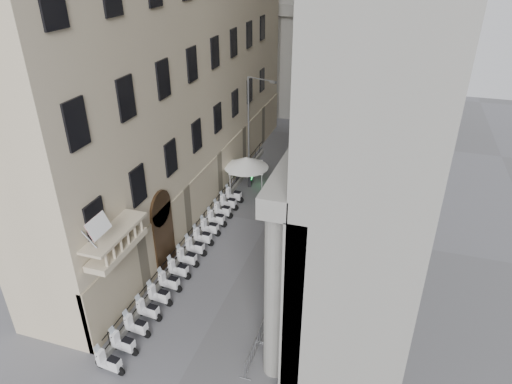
% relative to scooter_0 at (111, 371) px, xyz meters
% --- Properties ---
extents(iron_fence, '(0.30, 28.00, 1.40)m').
position_rel_scooter_0_xyz_m(iron_fence, '(-0.74, 14.65, 0.00)').
color(iron_fence, black).
rests_on(iron_fence, ground).
extents(blue_awning, '(1.60, 3.00, 3.00)m').
position_rel_scooter_0_xyz_m(blue_awning, '(7.71, 22.65, 0.00)').
color(blue_awning, navy).
rests_on(blue_awning, ground).
extents(flag, '(1.00, 1.40, 8.20)m').
position_rel_scooter_0_xyz_m(flag, '(-0.44, 1.65, 0.00)').
color(flag, '#9E0C11').
rests_on(flag, ground).
extents(scooter_0, '(1.44, 0.68, 1.50)m').
position_rel_scooter_0_xyz_m(scooter_0, '(0.00, 0.00, 0.00)').
color(scooter_0, white).
rests_on(scooter_0, ground).
extents(scooter_1, '(1.44, 0.68, 1.50)m').
position_rel_scooter_0_xyz_m(scooter_1, '(0.00, 1.29, 0.00)').
color(scooter_1, white).
rests_on(scooter_1, ground).
extents(scooter_2, '(1.44, 0.68, 1.50)m').
position_rel_scooter_0_xyz_m(scooter_2, '(0.00, 2.59, 0.00)').
color(scooter_2, white).
rests_on(scooter_2, ground).
extents(scooter_3, '(1.44, 0.68, 1.50)m').
position_rel_scooter_0_xyz_m(scooter_3, '(0.00, 3.88, 0.00)').
color(scooter_3, white).
rests_on(scooter_3, ground).
extents(scooter_4, '(1.44, 0.68, 1.50)m').
position_rel_scooter_0_xyz_m(scooter_4, '(0.00, 5.18, 0.00)').
color(scooter_4, white).
rests_on(scooter_4, ground).
extents(scooter_5, '(1.44, 0.68, 1.50)m').
position_rel_scooter_0_xyz_m(scooter_5, '(0.00, 6.47, 0.00)').
color(scooter_5, white).
rests_on(scooter_5, ground).
extents(scooter_6, '(1.44, 0.68, 1.50)m').
position_rel_scooter_0_xyz_m(scooter_6, '(0.00, 7.77, 0.00)').
color(scooter_6, white).
rests_on(scooter_6, ground).
extents(scooter_7, '(1.44, 0.68, 1.50)m').
position_rel_scooter_0_xyz_m(scooter_7, '(0.00, 9.06, 0.00)').
color(scooter_7, white).
rests_on(scooter_7, ground).
extents(scooter_8, '(1.44, 0.68, 1.50)m').
position_rel_scooter_0_xyz_m(scooter_8, '(0.00, 10.35, 0.00)').
color(scooter_8, white).
rests_on(scooter_8, ground).
extents(scooter_9, '(1.44, 0.68, 1.50)m').
position_rel_scooter_0_xyz_m(scooter_9, '(0.00, 11.65, 0.00)').
color(scooter_9, white).
rests_on(scooter_9, ground).
extents(scooter_10, '(1.44, 0.68, 1.50)m').
position_rel_scooter_0_xyz_m(scooter_10, '(0.00, 12.94, 0.00)').
color(scooter_10, white).
rests_on(scooter_10, ground).
extents(scooter_11, '(1.44, 0.68, 1.50)m').
position_rel_scooter_0_xyz_m(scooter_11, '(0.00, 14.24, 0.00)').
color(scooter_11, white).
rests_on(scooter_11, ground).
extents(scooter_12, '(1.44, 0.68, 1.50)m').
position_rel_scooter_0_xyz_m(scooter_12, '(0.00, 15.53, 0.00)').
color(scooter_12, white).
rests_on(scooter_12, ground).
extents(scooter_13, '(1.44, 0.68, 1.50)m').
position_rel_scooter_0_xyz_m(scooter_13, '(0.00, 16.82, 0.00)').
color(scooter_13, white).
rests_on(scooter_13, ground).
extents(scooter_14, '(1.44, 0.68, 1.50)m').
position_rel_scooter_0_xyz_m(scooter_14, '(0.00, 18.12, 0.00)').
color(scooter_14, white).
rests_on(scooter_14, ground).
extents(barrier_0, '(0.60, 2.40, 1.10)m').
position_rel_scooter_0_xyz_m(barrier_0, '(6.58, 2.77, 0.00)').
color(barrier_0, '#ABAEB3').
rests_on(barrier_0, ground).
extents(barrier_1, '(0.60, 2.40, 1.10)m').
position_rel_scooter_0_xyz_m(barrier_1, '(6.58, 5.27, 0.00)').
color(barrier_1, '#ABAEB3').
rests_on(barrier_1, ground).
extents(barrier_2, '(0.60, 2.40, 1.10)m').
position_rel_scooter_0_xyz_m(barrier_2, '(6.58, 7.77, 0.00)').
color(barrier_2, '#ABAEB3').
rests_on(barrier_2, ground).
extents(barrier_3, '(0.60, 2.40, 1.10)m').
position_rel_scooter_0_xyz_m(barrier_3, '(6.58, 10.27, 0.00)').
color(barrier_3, '#ABAEB3').
rests_on(barrier_3, ground).
extents(barrier_4, '(0.60, 2.40, 1.10)m').
position_rel_scooter_0_xyz_m(barrier_4, '(6.58, 12.77, 0.00)').
color(barrier_4, '#ABAEB3').
rests_on(barrier_4, ground).
extents(barrier_5, '(0.60, 2.40, 1.10)m').
position_rel_scooter_0_xyz_m(barrier_5, '(6.58, 15.27, 0.00)').
color(barrier_5, '#ABAEB3').
rests_on(barrier_5, ground).
extents(barrier_6, '(0.60, 2.40, 1.10)m').
position_rel_scooter_0_xyz_m(barrier_6, '(6.58, 17.77, 0.00)').
color(barrier_6, '#ABAEB3').
rests_on(barrier_6, ground).
extents(barrier_7, '(0.60, 2.40, 1.10)m').
position_rel_scooter_0_xyz_m(barrier_7, '(6.58, 20.27, 0.00)').
color(barrier_7, '#ABAEB3').
rests_on(barrier_7, ground).
extents(barrier_8, '(0.60, 2.40, 1.10)m').
position_rel_scooter_0_xyz_m(barrier_8, '(6.58, 22.77, 0.00)').
color(barrier_8, '#ABAEB3').
rests_on(barrier_8, ground).
extents(security_tent, '(3.80, 3.80, 3.09)m').
position_rel_scooter_0_xyz_m(security_tent, '(0.73, 20.20, 2.58)').
color(security_tent, white).
rests_on(security_tent, ground).
extents(street_lamp, '(2.84, 1.10, 9.04)m').
position_rel_scooter_0_xyz_m(street_lamp, '(-0.28, 23.87, 5.44)').
color(street_lamp, '#93959B').
rests_on(street_lamp, ground).
extents(info_kiosk, '(0.44, 0.96, 1.96)m').
position_rel_scooter_0_xyz_m(info_kiosk, '(0.34, 21.42, 0.99)').
color(info_kiosk, black).
rests_on(info_kiosk, ground).
extents(pedestrian_a, '(0.71, 0.50, 1.84)m').
position_rel_scooter_0_xyz_m(pedestrian_a, '(4.83, 17.04, 0.92)').
color(pedestrian_a, black).
rests_on(pedestrian_a, ground).
extents(pedestrian_b, '(1.10, 0.97, 1.88)m').
position_rel_scooter_0_xyz_m(pedestrian_b, '(5.51, 21.32, 0.94)').
color(pedestrian_b, black).
rests_on(pedestrian_b, ground).
extents(pedestrian_c, '(0.91, 0.64, 1.75)m').
position_rel_scooter_0_xyz_m(pedestrian_c, '(4.48, 32.42, 0.88)').
color(pedestrian_c, black).
rests_on(pedestrian_c, ground).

